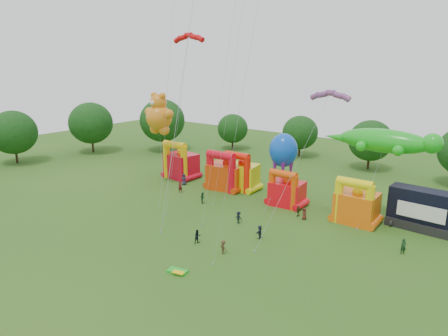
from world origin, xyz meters
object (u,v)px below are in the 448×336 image
Objects in this scene: bouncy_castle_0 at (180,164)px; spectator_4 at (298,211)px; stage_trailer at (423,210)px; gecko_kite at (380,152)px; spectator_0 at (184,179)px; bouncy_castle_2 at (241,175)px; teddy_bear_kite at (159,122)px; octopus_kite at (282,160)px.

bouncy_castle_0 is 26.01m from spectator_4.
stage_trailer is 8.80m from gecko_kite.
spectator_0 is at bearing -39.53° from bouncy_castle_0.
spectator_0 is at bearing -173.58° from gecko_kite.
bouncy_castle_2 is at bearing 3.97° from bouncy_castle_0.
teddy_bear_kite is 10.02× the size of spectator_4.
bouncy_castle_0 is 34.88m from gecko_kite.
gecko_kite is at bearing 0.50° from octopus_kite.
bouncy_castle_2 is 0.41× the size of teddy_bear_kite.
teddy_bear_kite reaches higher than bouncy_castle_2.
spectator_0 is (-9.16, -3.79, -1.48)m from bouncy_castle_2.
gecko_kite is 14.31m from octopus_kite.
gecko_kite is 9.48× the size of spectator_4.
teddy_bear_kite is at bearing -88.72° from bouncy_castle_0.
spectator_4 is at bearing -9.38° from bouncy_castle_0.
gecko_kite is at bearing -9.47° from spectator_0.
gecko_kite is (34.14, 5.33, -1.46)m from teddy_bear_kite.
teddy_bear_kite reaches higher than spectator_0.
spectator_0 is 1.26× the size of spectator_4.
gecko_kite is at bearing 0.91° from bouncy_castle_0.
teddy_bear_kite is 1.53× the size of octopus_kite.
octopus_kite is (20.14, 5.21, -4.44)m from teddy_bear_kite.
teddy_bear_kite is (0.11, -4.79, 8.09)m from bouncy_castle_0.
gecko_kite is 1.45× the size of octopus_kite.
teddy_bear_kite is at bearing -171.13° from gecko_kite.
gecko_kite is (-5.63, -0.67, 6.73)m from stage_trailer.
stage_trailer is at bearing 8.57° from teddy_bear_kite.
spectator_4 is at bearing -21.58° from bouncy_castle_2.
spectator_4 is (22.07, -1.32, -0.20)m from spectator_0.
bouncy_castle_2 is at bearing -88.22° from spectator_4.
stage_trailer is 41.04m from teddy_bear_kite.
bouncy_castle_0 is at bearing 124.58° from spectator_0.
stage_trailer is 0.80× the size of octopus_kite.
spectator_4 is at bearing 1.25° from teddy_bear_kite.
stage_trailer reaches higher than spectator_0.
gecko_kite is at bearing 142.27° from spectator_4.
spectator_4 is (5.36, -4.65, -5.47)m from octopus_kite.
bouncy_castle_0 is at bearing -178.81° from octopus_kite.
bouncy_castle_0 is 39.89m from stage_trailer.
spectator_0 is (-16.72, -3.33, -5.26)m from octopus_kite.
octopus_kite is 17.84m from spectator_0.
octopus_kite is at bearing -107.61° from spectator_4.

